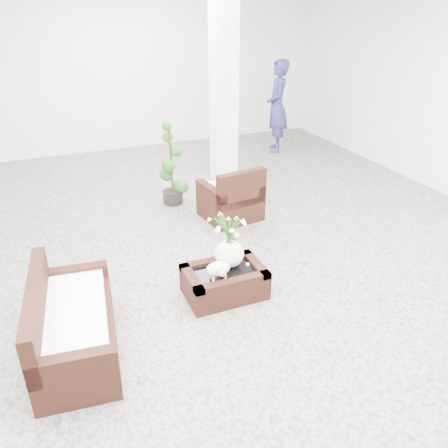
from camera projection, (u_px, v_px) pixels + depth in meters
name	position (u px, v px, depth m)	size (l,w,h in m)	color
ground	(221.00, 263.00, 5.89)	(11.00, 11.00, 0.00)	gray
column	(224.00, 84.00, 7.82)	(0.40, 0.40, 3.50)	white
coffee_table	(224.00, 283.00, 5.21)	(0.90, 0.60, 0.31)	black
sheep_figurine	(218.00, 270.00, 4.97)	(0.28, 0.23, 0.21)	white
planter_narcissus	(229.00, 235.00, 5.08)	(0.44, 0.44, 0.80)	white
tealight	(248.00, 264.00, 5.25)	(0.04, 0.04, 0.03)	white
armchair	(230.00, 192.00, 6.94)	(0.80, 0.77, 0.85)	black
loveseat	(74.00, 317.00, 4.27)	(1.50, 0.72, 0.80)	black
topiary	(171.00, 164.00, 7.31)	(0.36, 0.36, 1.37)	#1E4F19
shopper	(277.00, 107.00, 9.77)	(0.71, 0.47, 1.96)	navy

